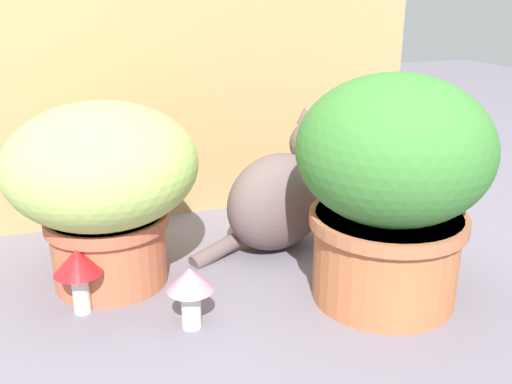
% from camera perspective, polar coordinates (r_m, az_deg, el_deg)
% --- Properties ---
extents(ground_plane, '(6.00, 6.00, 0.00)m').
position_cam_1_polar(ground_plane, '(1.12, -4.48, -10.44)').
color(ground_plane, slate).
extents(cardboard_backdrop, '(1.20, 0.03, 0.76)m').
position_cam_1_polar(cardboard_backdrop, '(1.45, -6.78, 12.35)').
color(cardboard_backdrop, tan).
rests_on(cardboard_backdrop, ground).
extents(grass_planter, '(0.37, 0.37, 0.37)m').
position_cam_1_polar(grass_planter, '(1.13, -14.99, 0.93)').
color(grass_planter, '#BA6242').
rests_on(grass_planter, ground).
extents(leafy_planter, '(0.35, 0.35, 0.43)m').
position_cam_1_polar(leafy_planter, '(1.06, 13.34, 0.98)').
color(leafy_planter, '#B6683F').
rests_on(leafy_planter, ground).
extents(cat, '(0.39, 0.25, 0.32)m').
position_cam_1_polar(cat, '(1.29, 2.71, -0.30)').
color(cat, '#625050').
rests_on(cat, ground).
extents(mushroom_ornament_pink, '(0.08, 0.08, 0.12)m').
position_cam_1_polar(mushroom_ornament_pink, '(1.00, -6.58, -9.32)').
color(mushroom_ornament_pink, silver).
rests_on(mushroom_ornament_pink, ground).
extents(mushroom_ornament_red, '(0.09, 0.09, 0.13)m').
position_cam_1_polar(mushroom_ornament_red, '(1.08, -17.35, -7.14)').
color(mushroom_ornament_red, silver).
rests_on(mushroom_ornament_red, ground).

